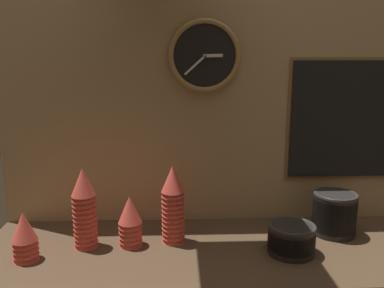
# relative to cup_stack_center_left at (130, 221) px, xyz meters

# --- Properties ---
(ground_plane) EXTENTS (1.60, 0.56, 0.04)m
(ground_plane) POSITION_rel_cup_stack_center_left_xyz_m (0.27, -0.02, -0.11)
(ground_plane) COLOR #4C3826
(wall_tiled_back) EXTENTS (1.60, 0.03, 1.05)m
(wall_tiled_back) POSITION_rel_cup_stack_center_left_xyz_m (0.27, 0.24, 0.43)
(wall_tiled_back) COLOR tan
(wall_tiled_back) RESTS_ON ground_plane
(cup_stack_center_left) EXTENTS (0.08, 0.08, 0.18)m
(cup_stack_center_left) POSITION_rel_cup_stack_center_left_xyz_m (0.00, 0.00, 0.00)
(cup_stack_center_left) COLOR #DB4C3D
(cup_stack_center_left) RESTS_ON ground_plane
(cup_stack_far_left) EXTENTS (0.08, 0.08, 0.17)m
(cup_stack_far_left) POSITION_rel_cup_stack_center_left_xyz_m (-0.33, -0.09, -0.01)
(cup_stack_far_left) COLOR #DB4C3D
(cup_stack_far_left) RESTS_ON ground_plane
(cup_stack_center) EXTENTS (0.08, 0.08, 0.29)m
(cup_stack_center) POSITION_rel_cup_stack_center_left_xyz_m (0.15, 0.03, 0.05)
(cup_stack_center) COLOR #DB4C3D
(cup_stack_center) RESTS_ON ground_plane
(cup_stack_left) EXTENTS (0.08, 0.08, 0.29)m
(cup_stack_left) POSITION_rel_cup_stack_center_left_xyz_m (-0.16, -0.00, 0.05)
(cup_stack_left) COLOR #DB4C3D
(cup_stack_left) RESTS_ON ground_plane
(bowl_stack_far_right) EXTENTS (0.16, 0.16, 0.16)m
(bowl_stack_far_right) POSITION_rel_cup_stack_center_left_xyz_m (0.76, 0.07, -0.01)
(bowl_stack_far_right) COLOR black
(bowl_stack_far_right) RESTS_ON ground_plane
(bowl_stack_right) EXTENTS (0.16, 0.16, 0.10)m
(bowl_stack_right) POSITION_rel_cup_stack_center_left_xyz_m (0.56, -0.08, -0.04)
(bowl_stack_right) COLOR black
(bowl_stack_right) RESTS_ON ground_plane
(wall_clock) EXTENTS (0.27, 0.03, 0.27)m
(wall_clock) POSITION_rel_cup_stack_center_left_xyz_m (0.28, 0.21, 0.57)
(wall_clock) COLOR black
(menu_board) EXTENTS (0.44, 0.01, 0.49)m
(menu_board) POSITION_rel_cup_stack_center_left_xyz_m (0.83, 0.22, 0.32)
(menu_board) COLOR olive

